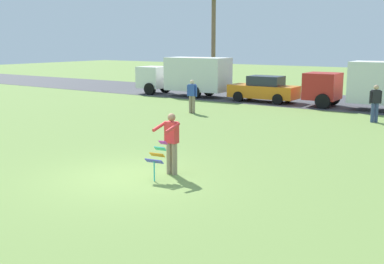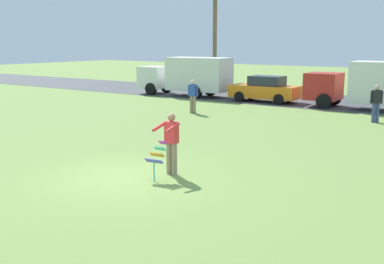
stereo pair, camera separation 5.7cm
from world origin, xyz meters
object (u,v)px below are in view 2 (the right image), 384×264
kite_held (157,156)px  parked_truck_white_box (189,75)px  person_walker_far (376,102)px  person_kite_flyer (171,141)px  person_walker_near (193,95)px  parked_truck_red_cab (377,84)px  parked_car_orange (265,89)px

kite_held → parked_truck_white_box: 20.06m
parked_truck_white_box → person_walker_far: 13.87m
kite_held → person_kite_flyer: bearing=90.2°
kite_held → person_walker_near: 12.17m
person_kite_flyer → parked_truck_white_box: 19.52m
person_walker_near → person_walker_far: 8.88m
parked_truck_white_box → parked_truck_red_cab: size_ratio=1.00×
person_kite_flyer → person_walker_far: size_ratio=1.00×
person_walker_near → parked_car_orange: bearing=80.9°
person_kite_flyer → parked_truck_white_box: size_ratio=0.26×
kite_held → parked_truck_red_cab: bearing=84.9°
parked_car_orange → person_walker_far: 8.53m
parked_truck_red_cab → person_walker_near: 9.91m
parked_car_orange → parked_truck_red_cab: 6.60m
parked_truck_red_cab → person_walker_far: size_ratio=3.90×
person_kite_flyer → parked_truck_red_cab: parked_truck_red_cab is taller
person_kite_flyer → parked_car_orange: person_kite_flyer is taller
parked_truck_white_box → parked_car_orange: size_ratio=1.59×
person_walker_far → person_walker_near: bearing=-164.6°
parked_truck_red_cab → person_walker_near: (-7.59, -6.35, -0.48)m
person_walker_far → parked_truck_white_box: bearing=163.3°
parked_truck_red_cab → person_walker_far: 4.14m
kite_held → parked_truck_white_box: bearing=122.5°
person_kite_flyer → person_walker_near: same height
parked_car_orange → parked_truck_white_box: bearing=-180.0°
person_kite_flyer → parked_car_orange: size_ratio=0.41×
parked_truck_white_box → person_walker_near: parked_truck_white_box is taller
person_kite_flyer → parked_truck_white_box: (-10.78, 16.26, 0.46)m
kite_held → parked_car_orange: bearing=106.6°
person_walker_near → person_walker_far: size_ratio=1.00×
person_kite_flyer → person_walker_near: size_ratio=1.00×
person_kite_flyer → person_walker_far: (2.50, 12.27, -0.02)m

